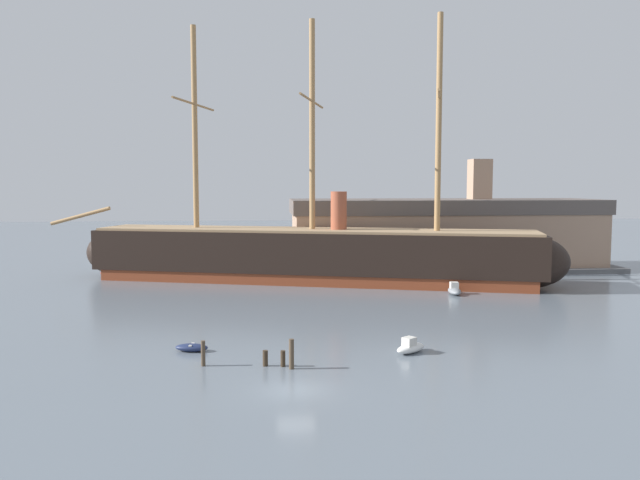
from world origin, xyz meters
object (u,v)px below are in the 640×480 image
tall_ship (312,254)px  mooring_piling_left_pair (283,359)px  mooring_piling_right_pair (265,358)px  dinghy_far_left (110,273)px  dinghy_far_right (483,273)px  dinghy_foreground_left (192,347)px  dinghy_distant_centre (299,265)px  mooring_piling_midwater (203,353)px  mooring_piling_nearest (291,354)px  motorboat_foreground_right (410,347)px  motorboat_alongside_stern (454,290)px  dockside_warehouse_right (444,234)px

tall_ship → mooring_piling_left_pair: (-5.40, -41.08, -3.35)m
mooring_piling_right_pair → mooring_piling_left_pair: bearing=-10.9°
dinghy_far_left → mooring_piling_left_pair: 56.08m
dinghy_far_right → dinghy_foreground_left: bearing=-134.5°
tall_ship → dinghy_far_left: size_ratio=25.12×
dinghy_distant_centre → mooring_piling_midwater: (-10.51, -57.35, 0.70)m
dinghy_far_left → mooring_piling_right_pair: 55.27m
dinghy_foreground_left → mooring_piling_nearest: size_ratio=1.27×
tall_ship → dinghy_distant_centre: tall_ship is taller
motorboat_foreground_right → dinghy_distant_centre: (-6.07, 55.06, -0.18)m
dinghy_foreground_left → mooring_piling_left_pair: size_ratio=2.36×
dinghy_far_right → mooring_piling_nearest: bearing=-124.3°
tall_ship → dinghy_far_right: (26.31, 3.76, -3.63)m
motorboat_alongside_stern → dinghy_far_right: (9.29, 15.50, -0.20)m
dinghy_far_right → motorboat_foreground_right: bearing=-116.8°
dinghy_far_left → mooring_piling_nearest: size_ratio=1.30×
dinghy_far_right → dinghy_distant_centre: (-27.24, 13.18, -0.05)m
mooring_piling_right_pair → dockside_warehouse_right: 60.74m
dinghy_far_left → mooring_piling_right_pair: bearing=-64.8°
tall_ship → dinghy_far_right: tall_ship is taller
mooring_piling_midwater → dockside_warehouse_right: bearing=57.0°
tall_ship → mooring_piling_midwater: size_ratio=37.86×
tall_ship → dinghy_foreground_left: size_ratio=25.57×
mooring_piling_nearest → mooring_piling_midwater: 6.79m
tall_ship → mooring_piling_midwater: tall_ship is taller
mooring_piling_left_pair → mooring_piling_right_pair: size_ratio=1.02×
motorboat_foreground_right → dinghy_distant_centre: size_ratio=1.34×
tall_ship → mooring_piling_nearest: (-4.78, -41.75, -2.83)m
motorboat_foreground_right → dinghy_far_right: size_ratio=1.10×
motorboat_alongside_stern → dockside_warehouse_right: dockside_warehouse_right is taller
dinghy_foreground_left → motorboat_foreground_right: bearing=-6.4°
dinghy_distant_centre → dockside_warehouse_right: dockside_warehouse_right is taller
dinghy_foreground_left → motorboat_foreground_right: size_ratio=0.88×
dinghy_foreground_left → mooring_piling_left_pair: mooring_piling_left_pair is taller
mooring_piling_nearest → mooring_piling_midwater: size_ratio=1.16×
dinghy_distant_centre → mooring_piling_nearest: size_ratio=1.08×
motorboat_alongside_stern → mooring_piling_left_pair: (-22.42, -29.34, 0.08)m
dinghy_distant_centre → mooring_piling_nearest: 58.83m
tall_ship → dinghy_distant_centre: 17.37m
dinghy_foreground_left → mooring_piling_midwater: bearing=-72.4°
dinghy_distant_centre → mooring_piling_left_pair: bearing=-94.4°
dinghy_distant_centre → mooring_piling_nearest: bearing=-93.8°
tall_ship → mooring_piling_nearest: tall_ship is taller
dinghy_far_right → mooring_piling_nearest: mooring_piling_nearest is taller
mooring_piling_right_pair → motorboat_foreground_right: bearing=12.9°
mooring_piling_right_pair → tall_ship: bearing=80.6°
dinghy_far_left → mooring_piling_right_pair: size_ratio=2.45×
dinghy_far_right → mooring_piling_nearest: 55.13m
mooring_piling_left_pair → mooring_piling_nearest: bearing=-47.2°
dinghy_foreground_left → motorboat_alongside_stern: 38.51m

